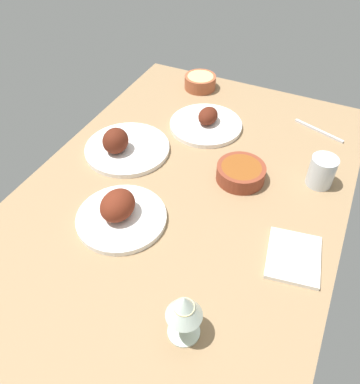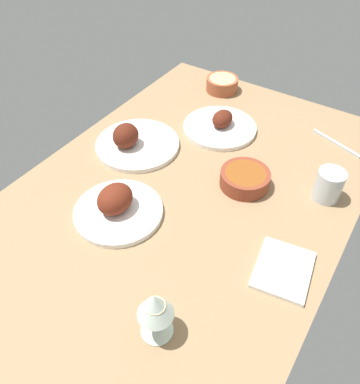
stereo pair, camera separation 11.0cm
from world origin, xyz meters
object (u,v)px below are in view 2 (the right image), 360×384
object	(u,v)px
plate_far_side	(220,126)
fork_loose	(336,143)
plate_near_viewer	(134,142)
bowl_soup	(245,178)
bowl_potatoes	(222,84)
wine_glass	(155,307)
plate_center_main	(117,206)
water_tumbler	(329,185)
folded_napkin	(283,270)

from	to	relation	value
plate_far_side	fork_loose	size ratio (longest dim) A/B	1.36
fork_loose	plate_near_viewer	bearing A→B (deg)	-125.63
plate_far_side	bowl_soup	world-z (taller)	plate_far_side
bowl_potatoes	wine_glass	size ratio (longest dim) A/B	0.88
plate_center_main	bowl_potatoes	world-z (taller)	plate_center_main
bowl_soup	fork_loose	world-z (taller)	bowl_soup
plate_near_viewer	fork_loose	bearing A→B (deg)	124.74
wine_glass	water_tumbler	xyz separation A→B (cm)	(-59.08, 16.67, -5.28)
folded_napkin	plate_center_main	bearing A→B (deg)	-81.12
folded_napkin	fork_loose	world-z (taller)	folded_napkin
bowl_potatoes	folded_napkin	world-z (taller)	bowl_potatoes
wine_glass	water_tumbler	size ratio (longest dim) A/B	1.51
plate_near_viewer	water_tumbler	xyz separation A→B (cm)	(-11.76, 59.86, 2.41)
plate_near_viewer	plate_center_main	bearing A→B (deg)	29.25
plate_center_main	bowl_soup	bearing A→B (deg)	140.64
plate_center_main	wine_glass	xyz separation A→B (cm)	(21.75, 28.88, 7.28)
wine_glass	folded_napkin	bearing A→B (deg)	150.22
water_tumbler	folded_napkin	xyz separation A→B (cm)	(30.23, -0.16, -4.04)
plate_far_side	bowl_potatoes	xyz separation A→B (cm)	(-23.55, -12.40, 1.26)
water_tumbler	plate_far_side	bearing A→B (deg)	-106.91
water_tumbler	folded_napkin	bearing A→B (deg)	-0.30
bowl_soup	bowl_potatoes	size ratio (longest dim) A/B	1.18
plate_center_main	folded_napkin	size ratio (longest dim) A/B	1.56
water_tumbler	wine_glass	bearing A→B (deg)	-15.76
plate_center_main	wine_glass	world-z (taller)	wine_glass
plate_far_side	bowl_soup	bearing A→B (deg)	43.41
plate_far_side	folded_napkin	bearing A→B (deg)	43.81
bowl_potatoes	wine_glass	bearing A→B (deg)	21.20
plate_near_viewer	folded_napkin	size ratio (longest dim) A/B	1.75
bowl_soup	plate_far_side	bearing A→B (deg)	-136.59
wine_glass	folded_napkin	size ratio (longest dim) A/B	0.90
plate_center_main	bowl_soup	xyz separation A→B (cm)	(-29.17, 23.93, -0.01)
water_tumbler	folded_napkin	world-z (taller)	water_tumbler
plate_center_main	fork_loose	distance (cm)	75.54
folded_napkin	fork_loose	bearing A→B (deg)	-175.18
bowl_soup	water_tumbler	size ratio (longest dim) A/B	1.56
plate_far_side	fork_loose	world-z (taller)	plate_far_side
fork_loose	wine_glass	bearing A→B (deg)	-78.19
plate_far_side	folded_napkin	distance (cm)	59.25
plate_far_side	bowl_soup	distance (cm)	28.48
bowl_potatoes	plate_far_side	bearing A→B (deg)	27.77
bowl_soup	water_tumbler	xyz separation A→B (cm)	(-8.16, 21.62, 2.01)
plate_near_viewer	bowl_soup	bearing A→B (deg)	95.38
wine_glass	water_tumbler	bearing A→B (deg)	164.24
folded_napkin	fork_loose	distance (cm)	56.77
water_tumbler	fork_loose	size ratio (longest dim) A/B	0.50
plate_center_main	plate_far_side	distance (cm)	50.05
bowl_potatoes	folded_napkin	distance (cm)	85.17
plate_far_side	water_tumbler	size ratio (longest dim) A/B	2.70
plate_far_side	fork_loose	xyz separation A→B (cm)	(-13.82, 36.24, -1.17)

